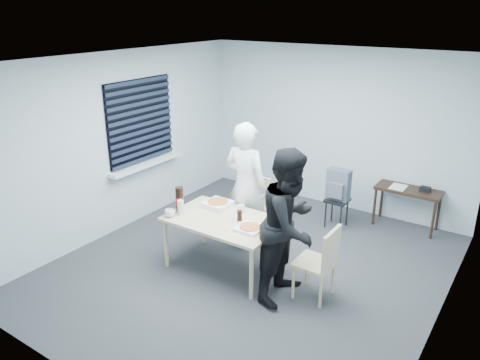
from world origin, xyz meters
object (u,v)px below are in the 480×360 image
Objects in this scene: chair_right at (322,259)px; mug_b at (241,208)px; dining_table at (225,223)px; person_white at (246,186)px; stool at (337,206)px; backpack at (338,185)px; soda_bottle at (180,200)px; person_black at (290,225)px; side_table at (408,194)px; chair_far at (254,203)px; mug_a at (170,213)px.

mug_b is (-1.25, 0.23, 0.22)m from chair_right.
person_white reaches higher than dining_table.
backpack reaches higher than stool.
stool is (0.82, 1.26, -0.55)m from person_white.
soda_bottle is (-1.31, -2.05, 0.51)m from stool.
chair_right reaches higher than stool.
person_white is 1.29m from person_black.
side_table is (1.70, 1.82, -0.34)m from person_white.
chair_far is at bearing 68.80° from soda_bottle.
chair_far is 0.50× the size of person_white.
stool is (0.87, 0.94, -0.17)m from chair_far.
chair_far reaches higher than mug_a.
soda_bottle reaches higher than dining_table.
chair_right is 1.29m from mug_b.
person_white is 0.93m from soda_bottle.
chair_far is 0.50× the size of person_black.
mug_a is at bearing -120.13° from stool.
mug_a is (-2.18, -2.81, 0.19)m from side_table.
person_black is 1.58m from mug_a.
mug_a is 0.90m from mug_b.
chair_right is 1.95m from mug_a.
soda_bottle reaches higher than side_table.
soda_bottle is at bearing 92.76° from person_black.
stool is 4.49× the size of mug_b.
backpack is at bearing -146.84° from side_table.
mug_b is (0.17, -0.37, -0.15)m from person_white.
backpack is (0.82, 1.24, -0.21)m from person_white.
mug_a is 0.22m from soda_bottle.
backpack reaches higher than mug_a.
backpack is 2.59m from mug_a.
mug_b is (-1.53, -2.19, 0.19)m from side_table.
person_black reaches higher than mug_b.
chair_right is 0.50× the size of person_black.
side_table is 2.83× the size of soda_bottle.
mug_a is 1.23× the size of mug_b.
soda_bottle reaches higher than backpack.
chair_far is 7.24× the size of mug_a.
mug_a is at bearing -127.85° from side_table.
chair_far is 1.00× the size of chair_right.
mug_b is 0.79m from soda_bottle.
backpack is at bearing 107.86° from chair_right.
backpack is (0.00, -0.01, 0.34)m from stool.
chair_right is at bearing 2.80° from dining_table.
person_black is (-0.35, -0.12, 0.37)m from chair_right.
chair_far is 1.29m from backpack.
chair_right reaches higher than side_table.
stool is 0.96× the size of backpack.
dining_table is 3.02× the size of backpack.
chair_right is 1.94m from backpack.
backpack reaches higher than side_table.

